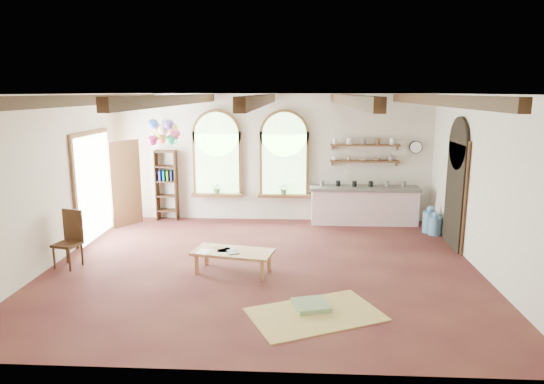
# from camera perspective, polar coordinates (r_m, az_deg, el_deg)

# --- Properties ---
(floor) EXTENTS (8.00, 8.00, 0.00)m
(floor) POSITION_cam_1_polar(r_m,az_deg,el_deg) (9.26, -1.08, -8.77)
(floor) COLOR brown
(floor) RESTS_ON ground
(ceiling_beams) EXTENTS (6.20, 6.80, 0.18)m
(ceiling_beams) POSITION_cam_1_polar(r_m,az_deg,el_deg) (8.68, -1.16, 10.78)
(ceiling_beams) COLOR #3E2713
(ceiling_beams) RESTS_ON ceiling
(window_left) EXTENTS (1.30, 0.28, 2.20)m
(window_left) POSITION_cam_1_polar(r_m,az_deg,el_deg) (12.36, -6.47, 4.15)
(window_left) COLOR brown
(window_left) RESTS_ON floor
(window_right) EXTENTS (1.30, 0.28, 2.20)m
(window_right) POSITION_cam_1_polar(r_m,az_deg,el_deg) (12.19, 1.45, 4.12)
(window_right) COLOR brown
(window_right) RESTS_ON floor
(left_doorway) EXTENTS (0.10, 1.90, 2.50)m
(left_doorway) POSITION_cam_1_polar(r_m,az_deg,el_deg) (11.61, -20.28, 0.60)
(left_doorway) COLOR brown
(left_doorway) RESTS_ON floor
(right_doorway) EXTENTS (0.10, 1.30, 2.40)m
(right_doorway) POSITION_cam_1_polar(r_m,az_deg,el_deg) (10.90, 20.70, -0.39)
(right_doorway) COLOR black
(right_doorway) RESTS_ON floor
(kitchen_counter) EXTENTS (2.68, 0.62, 0.94)m
(kitchen_counter) POSITION_cam_1_polar(r_m,az_deg,el_deg) (12.29, 10.76, -1.51)
(kitchen_counter) COLOR beige
(kitchen_counter) RESTS_ON floor
(wall_shelf_lower) EXTENTS (1.70, 0.24, 0.04)m
(wall_shelf_lower) POSITION_cam_1_polar(r_m,az_deg,el_deg) (12.27, 10.84, 3.58)
(wall_shelf_lower) COLOR brown
(wall_shelf_lower) RESTS_ON wall_back
(wall_shelf_upper) EXTENTS (1.70, 0.24, 0.04)m
(wall_shelf_upper) POSITION_cam_1_polar(r_m,az_deg,el_deg) (12.22, 10.91, 5.43)
(wall_shelf_upper) COLOR brown
(wall_shelf_upper) RESTS_ON wall_back
(wall_clock) EXTENTS (0.32, 0.04, 0.32)m
(wall_clock) POSITION_cam_1_polar(r_m,az_deg,el_deg) (12.52, 16.56, 5.08)
(wall_clock) COLOR black
(wall_clock) RESTS_ON wall_back
(bookshelf) EXTENTS (0.53, 0.32, 1.80)m
(bookshelf) POSITION_cam_1_polar(r_m,az_deg,el_deg) (12.65, -12.29, 0.77)
(bookshelf) COLOR #3E2713
(bookshelf) RESTS_ON floor
(coffee_table) EXTENTS (1.54, 0.93, 0.41)m
(coffee_table) POSITION_cam_1_polar(r_m,az_deg,el_deg) (8.90, -4.61, -7.20)
(coffee_table) COLOR #A46D4B
(coffee_table) RESTS_ON floor
(side_chair) EXTENTS (0.52, 0.52, 1.08)m
(side_chair) POSITION_cam_1_polar(r_m,az_deg,el_deg) (9.93, -22.79, -6.41)
(side_chair) COLOR #3E2713
(side_chair) RESTS_ON floor
(floor_mat) EXTENTS (2.20, 1.85, 0.02)m
(floor_mat) POSITION_cam_1_polar(r_m,az_deg,el_deg) (7.43, 5.13, -14.13)
(floor_mat) COLOR #D0BC68
(floor_mat) RESTS_ON floor
(floor_cushion) EXTENTS (0.63, 0.63, 0.09)m
(floor_cushion) POSITION_cam_1_polar(r_m,az_deg,el_deg) (7.62, 4.61, -13.15)
(floor_cushion) COLOR gray
(floor_cushion) RESTS_ON floor
(water_jug_a) EXTENTS (0.33, 0.33, 0.64)m
(water_jug_a) POSITION_cam_1_polar(r_m,az_deg,el_deg) (11.96, 18.08, -3.24)
(water_jug_a) COLOR #5285B0
(water_jug_a) RESTS_ON floor
(water_jug_b) EXTENTS (0.28, 0.28, 0.54)m
(water_jug_b) POSITION_cam_1_polar(r_m,az_deg,el_deg) (11.80, 18.64, -3.69)
(water_jug_b) COLOR #5285B0
(water_jug_b) RESTS_ON floor
(balloon_cluster) EXTENTS (0.76, 0.82, 1.15)m
(balloon_cluster) POSITION_cam_1_polar(r_m,az_deg,el_deg) (11.41, -12.51, 6.87)
(balloon_cluster) COLOR white
(balloon_cluster) RESTS_ON floor
(table_book) EXTENTS (0.25, 0.27, 0.02)m
(table_book) POSITION_cam_1_polar(r_m,az_deg,el_deg) (9.03, -6.69, -6.58)
(table_book) COLOR olive
(table_book) RESTS_ON coffee_table
(tablet) EXTENTS (0.27, 0.32, 0.01)m
(tablet) POSITION_cam_1_polar(r_m,az_deg,el_deg) (8.81, -4.62, -7.04)
(tablet) COLOR black
(tablet) RESTS_ON coffee_table
(potted_plant_left) EXTENTS (0.27, 0.23, 0.30)m
(potted_plant_left) POSITION_cam_1_polar(r_m,az_deg,el_deg) (12.38, -6.47, 0.50)
(potted_plant_left) COLOR #598C4C
(potted_plant_left) RESTS_ON window_left
(potted_plant_right) EXTENTS (0.27, 0.23, 0.30)m
(potted_plant_right) POSITION_cam_1_polar(r_m,az_deg,el_deg) (12.22, 1.42, 0.42)
(potted_plant_right) COLOR #598C4C
(potted_plant_right) RESTS_ON window_right
(shelf_cup_a) EXTENTS (0.12, 0.10, 0.10)m
(shelf_cup_a) POSITION_cam_1_polar(r_m,az_deg,el_deg) (12.18, 7.35, 3.96)
(shelf_cup_a) COLOR white
(shelf_cup_a) RESTS_ON wall_shelf_lower
(shelf_cup_b) EXTENTS (0.10, 0.10, 0.09)m
(shelf_cup_b) POSITION_cam_1_polar(r_m,az_deg,el_deg) (12.21, 8.99, 3.92)
(shelf_cup_b) COLOR beige
(shelf_cup_b) RESTS_ON wall_shelf_lower
(shelf_bowl_a) EXTENTS (0.22, 0.22, 0.05)m
(shelf_bowl_a) POSITION_cam_1_polar(r_m,az_deg,el_deg) (12.26, 10.62, 3.80)
(shelf_bowl_a) COLOR beige
(shelf_bowl_a) RESTS_ON wall_shelf_lower
(shelf_bowl_b) EXTENTS (0.20, 0.20, 0.06)m
(shelf_bowl_b) POSITION_cam_1_polar(r_m,az_deg,el_deg) (12.31, 12.24, 3.78)
(shelf_bowl_b) COLOR #8C664C
(shelf_bowl_b) RESTS_ON wall_shelf_lower
(shelf_vase) EXTENTS (0.18, 0.18, 0.19)m
(shelf_vase) POSITION_cam_1_polar(r_m,az_deg,el_deg) (12.36, 13.86, 4.04)
(shelf_vase) COLOR slate
(shelf_vase) RESTS_ON wall_shelf_lower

